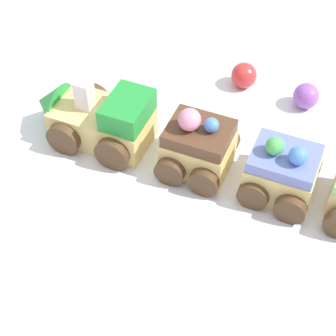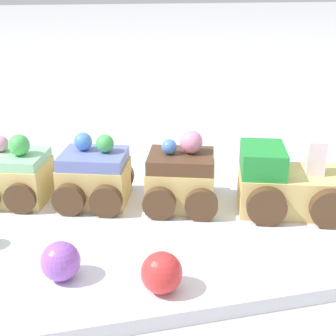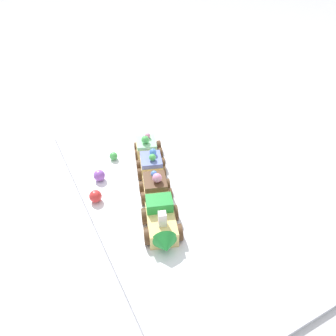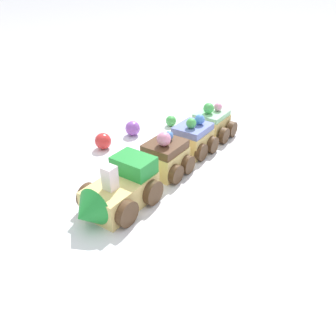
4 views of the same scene
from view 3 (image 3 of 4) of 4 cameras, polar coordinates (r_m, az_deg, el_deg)
ground_plane at (r=0.81m, az=1.27°, el=-4.77°), size 10.00×10.00×0.00m
display_board at (r=0.80m, az=1.28°, el=-4.46°), size 0.77×0.41×0.01m
cake_train_locomotive at (r=0.69m, az=-1.08°, el=-9.87°), size 0.14×0.10×0.07m
cake_car_chocolate at (r=0.77m, az=-2.22°, el=-3.43°), size 0.09×0.09×0.07m
cake_car_blueberry at (r=0.83m, az=-2.91°, el=0.41°), size 0.09×0.09×0.07m
cake_car_mint at (r=0.90m, az=-3.51°, el=3.55°), size 0.09×0.09×0.07m
gumball_green at (r=0.90m, az=-9.47°, el=2.07°), size 0.02×0.02×0.02m
gumball_purple at (r=0.84m, az=-11.88°, el=-1.27°), size 0.03×0.03×0.03m
gumball_red at (r=0.78m, az=-12.52°, el=-4.81°), size 0.03×0.03×0.03m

